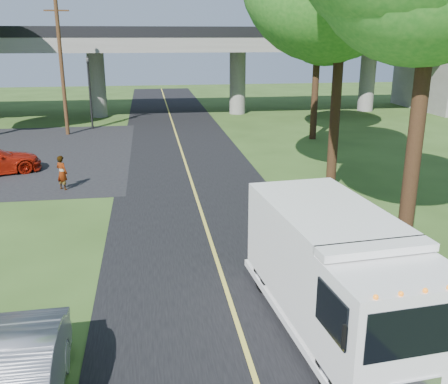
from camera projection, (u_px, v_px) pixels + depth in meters
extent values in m
plane|color=#2F481A|center=(227.00, 293.00, 13.40)|extent=(120.00, 120.00, 0.00)
cube|color=black|center=(193.00, 187.00, 22.83)|extent=(7.00, 90.00, 0.02)
cube|color=gold|center=(193.00, 186.00, 22.82)|extent=(0.12, 90.00, 0.01)
cube|color=slate|center=(167.00, 44.00, 41.79)|extent=(50.00, 9.00, 1.20)
cube|color=black|center=(170.00, 32.00, 37.37)|extent=(50.00, 0.25, 0.80)
cube|color=black|center=(165.00, 33.00, 45.67)|extent=(50.00, 0.25, 0.80)
cube|color=slate|center=(439.00, 77.00, 46.29)|extent=(4.00, 10.00, 6.00)
cylinder|color=slate|center=(97.00, 85.00, 41.91)|extent=(1.40, 1.40, 5.40)
cylinder|color=slate|center=(238.00, 83.00, 43.64)|extent=(1.40, 1.40, 5.40)
cylinder|color=slate|center=(367.00, 81.00, 45.37)|extent=(1.40, 1.40, 5.40)
cylinder|color=black|center=(90.00, 94.00, 36.28)|extent=(0.14, 0.14, 5.20)
imported|color=black|center=(88.00, 65.00, 35.68)|extent=(0.18, 0.22, 1.10)
cylinder|color=#472D19|center=(62.00, 69.00, 33.61)|extent=(0.26, 0.26, 9.00)
cube|color=#472D19|center=(56.00, 10.00, 32.50)|extent=(1.60, 0.10, 0.10)
cylinder|color=#382314|center=(414.00, 151.00, 14.09)|extent=(0.44, 0.44, 7.00)
cylinder|color=#382314|center=(336.00, 103.00, 21.63)|extent=(0.44, 0.44, 7.70)
cylinder|color=#382314|center=(315.00, 89.00, 32.57)|extent=(0.44, 0.44, 6.65)
sphere|color=#236C1C|center=(319.00, 9.00, 31.11)|extent=(5.58, 5.58, 5.58)
sphere|color=#236C1C|center=(330.00, 4.00, 30.71)|extent=(4.96, 4.96, 4.96)
cube|color=white|center=(321.00, 249.00, 12.10)|extent=(2.77, 4.59, 2.25)
cube|color=white|center=(390.00, 320.00, 9.26)|extent=(2.55, 2.00, 2.05)
cube|color=black|center=(421.00, 331.00, 8.35)|extent=(2.10, 0.26, 0.95)
cube|color=white|center=(325.00, 307.00, 12.14)|extent=(2.90, 5.98, 0.18)
cylinder|color=black|center=(331.00, 373.00, 9.55)|extent=(0.36, 0.92, 0.90)
cylinder|color=black|center=(425.00, 357.00, 10.01)|extent=(0.36, 0.92, 0.90)
cylinder|color=black|center=(263.00, 275.00, 13.44)|extent=(0.36, 0.92, 0.90)
cylinder|color=black|center=(333.00, 267.00, 13.90)|extent=(0.36, 0.92, 0.90)
imported|color=gray|center=(62.00, 173.00, 22.22)|extent=(0.68, 0.65, 1.57)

